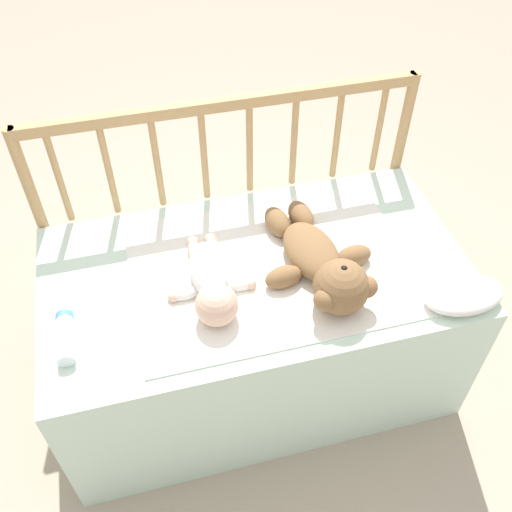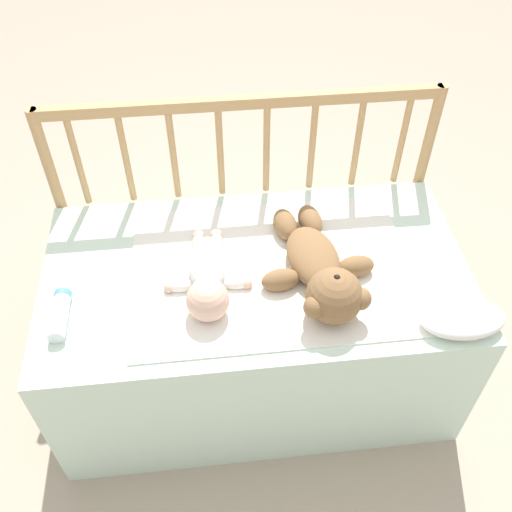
{
  "view_description": "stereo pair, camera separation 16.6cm",
  "coord_description": "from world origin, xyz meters",
  "px_view_note": "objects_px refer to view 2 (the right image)",
  "views": [
    {
      "loc": [
        -0.29,
        -1.12,
        1.81
      ],
      "look_at": [
        0.0,
        -0.0,
        0.61
      ],
      "focal_mm": 40.0,
      "sensor_mm": 36.0,
      "label": 1
    },
    {
      "loc": [
        -0.13,
        -1.15,
        1.81
      ],
      "look_at": [
        0.0,
        -0.0,
        0.61
      ],
      "focal_mm": 40.0,
      "sensor_mm": 36.0,
      "label": 2
    }
  ],
  "objects_px": {
    "teddy_bear": "(321,271)",
    "baby_bottle": "(60,311)",
    "small_pillow": "(463,318)",
    "baby": "(208,276)"
  },
  "relations": [
    {
      "from": "teddy_bear",
      "to": "baby_bottle",
      "type": "distance_m",
      "value": 0.74
    },
    {
      "from": "small_pillow",
      "to": "baby",
      "type": "bearing_deg",
      "value": 162.5
    },
    {
      "from": "baby_bottle",
      "to": "baby",
      "type": "bearing_deg",
      "value": 8.93
    },
    {
      "from": "baby",
      "to": "baby_bottle",
      "type": "bearing_deg",
      "value": -171.07
    },
    {
      "from": "teddy_bear",
      "to": "baby",
      "type": "relative_size",
      "value": 1.32
    },
    {
      "from": "teddy_bear",
      "to": "baby",
      "type": "xyz_separation_m",
      "value": [
        -0.32,
        0.03,
        -0.01
      ]
    },
    {
      "from": "teddy_bear",
      "to": "baby",
      "type": "bearing_deg",
      "value": 175.33
    },
    {
      "from": "baby_bottle",
      "to": "small_pillow",
      "type": "bearing_deg",
      "value": -7.81
    },
    {
      "from": "small_pillow",
      "to": "baby_bottle",
      "type": "bearing_deg",
      "value": 172.19
    },
    {
      "from": "small_pillow",
      "to": "teddy_bear",
      "type": "bearing_deg",
      "value": 152.24
    }
  ]
}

